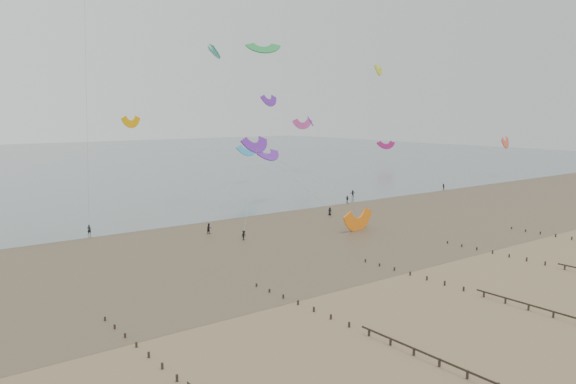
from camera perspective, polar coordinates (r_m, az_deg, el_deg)
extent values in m
plane|color=brown|center=(67.54, 12.75, -9.65)|extent=(500.00, 500.00, 0.00)
plane|color=#475654|center=(246.89, -25.57, 2.61)|extent=(500.00, 500.00, 0.00)
plane|color=#473A28|center=(93.03, -4.02, -4.54)|extent=(500.00, 500.00, 0.00)
ellipsoid|color=slate|center=(73.38, -10.27, -8.13)|extent=(23.60, 14.36, 0.01)
ellipsoid|color=slate|center=(102.26, 0.69, -3.36)|extent=(33.64, 18.32, 0.01)
ellipsoid|color=slate|center=(120.07, 15.63, -1.94)|extent=(19.65, 13.67, 0.01)
cube|color=black|center=(45.83, -11.21, -18.08)|extent=(0.16, 0.16, 0.62)
cube|color=black|center=(48.00, -12.66, -16.89)|extent=(0.16, 0.16, 0.59)
cube|color=black|center=(50.21, -13.96, -15.79)|extent=(0.16, 0.16, 0.57)
cube|color=black|center=(52.46, -15.14, -14.78)|extent=(0.16, 0.16, 0.54)
cube|color=black|center=(54.74, -16.22, -13.84)|extent=(0.16, 0.16, 0.51)
cube|color=black|center=(57.06, -17.20, -12.98)|extent=(0.16, 0.16, 0.48)
cube|color=black|center=(59.40, -18.10, -12.18)|extent=(0.16, 0.16, 0.45)
cube|color=black|center=(47.46, 17.76, -17.28)|extent=(0.16, 0.16, 0.77)
cube|color=black|center=(48.85, 15.13, -16.43)|extent=(0.16, 0.16, 0.74)
cube|color=black|center=(50.34, 12.67, -15.59)|extent=(0.16, 0.16, 0.71)
cube|color=black|center=(51.92, 10.37, -14.78)|extent=(0.16, 0.16, 0.68)
cube|color=black|center=(53.58, 8.23, -14.00)|extent=(0.16, 0.16, 0.65)
cube|color=black|center=(55.32, 6.24, -13.25)|extent=(0.16, 0.16, 0.62)
cube|color=black|center=(57.13, 4.38, -12.54)|extent=(0.16, 0.16, 0.59)
cube|color=black|center=(59.00, 2.65, -11.85)|extent=(0.16, 0.16, 0.57)
cube|color=black|center=(60.93, 1.03, -11.20)|extent=(0.16, 0.16, 0.54)
cube|color=black|center=(62.90, -0.48, -10.59)|extent=(0.16, 0.16, 0.51)
cube|color=black|center=(64.93, -1.90, -10.00)|extent=(0.16, 0.16, 0.48)
cube|color=black|center=(66.99, -3.22, -9.44)|extent=(0.16, 0.16, 0.45)
cube|color=black|center=(63.20, 25.36, -11.19)|extent=(0.16, 0.16, 0.74)
cube|color=black|center=(64.36, 23.25, -10.73)|extent=(0.16, 0.16, 0.71)
cube|color=black|center=(65.60, 21.22, -10.28)|extent=(0.16, 0.16, 0.68)
cube|color=black|center=(66.93, 19.28, -9.83)|extent=(0.16, 0.16, 0.65)
cube|color=black|center=(68.33, 17.41, -9.38)|extent=(0.16, 0.16, 0.62)
cube|color=black|center=(69.80, 15.63, -8.95)|extent=(0.16, 0.16, 0.59)
cube|color=black|center=(71.34, 13.93, -8.53)|extent=(0.16, 0.16, 0.57)
cube|color=black|center=(72.94, 12.31, -8.11)|extent=(0.16, 0.16, 0.54)
cube|color=black|center=(74.60, 10.76, -7.71)|extent=(0.16, 0.16, 0.51)
cube|color=black|center=(76.31, 9.28, -7.33)|extent=(0.16, 0.16, 0.48)
cube|color=black|center=(78.08, 7.87, -6.95)|extent=(0.16, 0.16, 0.45)
cube|color=black|center=(82.07, 26.30, -6.91)|extent=(0.16, 0.16, 0.65)
cube|color=black|center=(83.21, 24.67, -6.62)|extent=(0.16, 0.16, 0.62)
cube|color=black|center=(84.43, 23.09, -6.34)|extent=(0.16, 0.16, 0.59)
cube|color=black|center=(85.70, 21.55, -6.05)|extent=(0.16, 0.16, 0.57)
cube|color=black|center=(87.04, 20.07, -5.77)|extent=(0.16, 0.16, 0.54)
cube|color=black|center=(88.44, 18.63, -5.50)|extent=(0.16, 0.16, 0.51)
cube|color=black|center=(89.89, 17.24, -5.23)|extent=(0.16, 0.16, 0.48)
cube|color=black|center=(91.39, 15.90, -4.96)|extent=(0.16, 0.16, 0.45)
cube|color=black|center=(101.24, 26.87, -4.24)|extent=(0.16, 0.16, 0.57)
cube|color=black|center=(102.37, 25.55, -4.04)|extent=(0.16, 0.16, 0.54)
cube|color=black|center=(103.56, 24.25, -3.84)|extent=(0.16, 0.16, 0.51)
cube|color=black|center=(104.80, 22.99, -3.64)|extent=(0.16, 0.16, 0.48)
cube|color=black|center=(106.09, 21.76, -3.44)|extent=(0.16, 0.16, 0.45)
imported|color=black|center=(99.66, -19.55, -3.63)|extent=(0.76, 0.71, 1.75)
imported|color=black|center=(153.09, 15.50, 0.50)|extent=(1.03, 1.04, 1.69)
imported|color=black|center=(111.88, 4.28, -1.97)|extent=(0.77, 0.92, 1.60)
imported|color=black|center=(127.69, 6.05, -0.73)|extent=(0.56, 1.00, 1.61)
imported|color=black|center=(90.42, -4.51, -4.41)|extent=(1.15, 0.85, 1.60)
imported|color=black|center=(136.53, 6.59, -0.16)|extent=(1.60, 0.78, 1.65)
imported|color=black|center=(95.57, -8.02, -3.70)|extent=(0.91, 0.72, 1.83)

